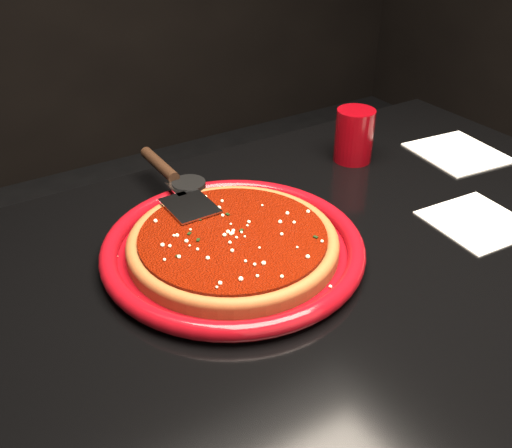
{
  "coord_description": "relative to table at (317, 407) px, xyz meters",
  "views": [
    {
      "loc": [
        -0.49,
        -0.56,
        1.26
      ],
      "look_at": [
        -0.08,
        0.09,
        0.77
      ],
      "focal_mm": 40.0,
      "sensor_mm": 36.0,
      "label": 1
    }
  ],
  "objects": [
    {
      "name": "table",
      "position": [
        0.0,
        0.0,
        0.0
      ],
      "size": [
        1.2,
        0.8,
        0.75
      ],
      "primitive_type": "cube",
      "color": "black",
      "rests_on": "floor"
    },
    {
      "name": "plate",
      "position": [
        -0.14,
        0.06,
        0.39
      ],
      "size": [
        0.4,
        0.4,
        0.03
      ],
      "primitive_type": "cylinder",
      "rotation": [
        0.0,
        0.0,
        -0.01
      ],
      "color": "maroon",
      "rests_on": "table"
    },
    {
      "name": "pizza_crust",
      "position": [
        -0.14,
        0.06,
        0.39
      ],
      "size": [
        0.32,
        0.32,
        0.02
      ],
      "primitive_type": "cylinder",
      "rotation": [
        0.0,
        0.0,
        -0.01
      ],
      "color": "brown",
      "rests_on": "plate"
    },
    {
      "name": "pizza_crust_rim",
      "position": [
        -0.14,
        0.06,
        0.4
      ],
      "size": [
        0.32,
        0.32,
        0.02
      ],
      "primitive_type": "torus",
      "rotation": [
        0.0,
        0.0,
        -0.01
      ],
      "color": "brown",
      "rests_on": "plate"
    },
    {
      "name": "pizza_sauce",
      "position": [
        -0.14,
        0.06,
        0.41
      ],
      "size": [
        0.29,
        0.29,
        0.01
      ],
      "primitive_type": "cylinder",
      "rotation": [
        0.0,
        0.0,
        -0.01
      ],
      "color": "#721002",
      "rests_on": "plate"
    },
    {
      "name": "parmesan_dusting",
      "position": [
        -0.14,
        0.06,
        0.42
      ],
      "size": [
        0.27,
        0.27,
        0.01
      ],
      "primitive_type": null,
      "color": "#FFF6C4",
      "rests_on": "plate"
    },
    {
      "name": "basil_flecks",
      "position": [
        -0.14,
        0.06,
        0.41
      ],
      "size": [
        0.25,
        0.25,
        0.0
      ],
      "primitive_type": null,
      "color": "black",
      "rests_on": "plate"
    },
    {
      "name": "pizza_server",
      "position": [
        -0.15,
        0.24,
        0.42
      ],
      "size": [
        0.09,
        0.3,
        0.02
      ],
      "primitive_type": null,
      "rotation": [
        0.0,
        0.0,
        0.0
      ],
      "color": "#B0B3B7",
      "rests_on": "plate"
    },
    {
      "name": "cup",
      "position": [
        0.23,
        0.22,
        0.43
      ],
      "size": [
        0.1,
        0.1,
        0.11
      ],
      "primitive_type": "cylinder",
      "rotation": [
        0.0,
        0.0,
        0.41
      ],
      "color": "#8F050C",
      "rests_on": "table"
    },
    {
      "name": "napkin_a",
      "position": [
        0.25,
        -0.08,
        0.38
      ],
      "size": [
        0.16,
        0.16,
        0.0
      ],
      "primitive_type": "cube",
      "rotation": [
        0.0,
        0.0,
        -0.07
      ],
      "color": "silver",
      "rests_on": "table"
    },
    {
      "name": "napkin_b",
      "position": [
        0.43,
        0.12,
        0.38
      ],
      "size": [
        0.18,
        0.19,
        0.0
      ],
      "primitive_type": "cube",
      "rotation": [
        0.0,
        0.0,
        -0.12
      ],
      "color": "silver",
      "rests_on": "table"
    },
    {
      "name": "ramekin",
      "position": [
        -0.13,
        0.23,
        0.4
      ],
      "size": [
        0.08,
        0.08,
        0.05
      ],
      "primitive_type": "cylinder",
      "rotation": [
        0.0,
        0.0,
        0.41
      ],
      "color": "black",
      "rests_on": "table"
    }
  ]
}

